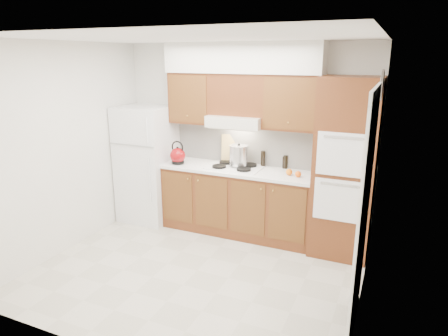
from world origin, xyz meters
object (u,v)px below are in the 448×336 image
object	(u,v)px
kettle	(178,156)
stock_pot	(239,155)
oven_cabinet	(345,169)
fridge	(148,164)

from	to	relation	value
kettle	stock_pot	world-z (taller)	stock_pot
oven_cabinet	stock_pot	xyz separation A→B (m)	(-1.43, 0.08, 0.00)
fridge	kettle	size ratio (longest dim) A/B	7.77
kettle	oven_cabinet	bearing A→B (deg)	-6.04
kettle	stock_pot	distance (m)	0.88
oven_cabinet	kettle	world-z (taller)	oven_cabinet
kettle	fridge	bearing A→B (deg)	163.68
oven_cabinet	stock_pot	world-z (taller)	oven_cabinet
oven_cabinet	kettle	distance (m)	2.28
kettle	stock_pot	size ratio (longest dim) A/B	0.83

